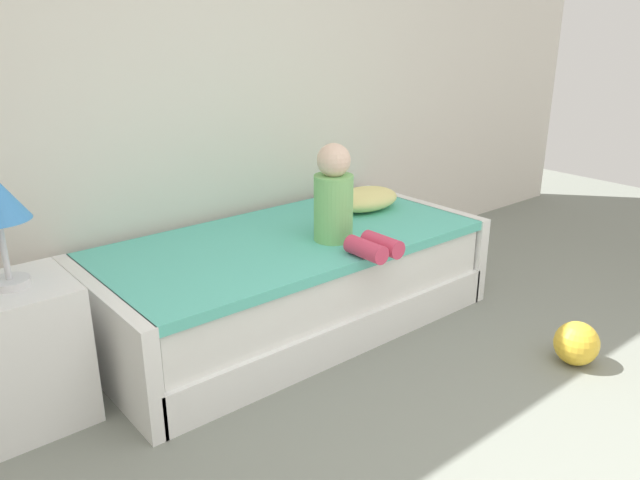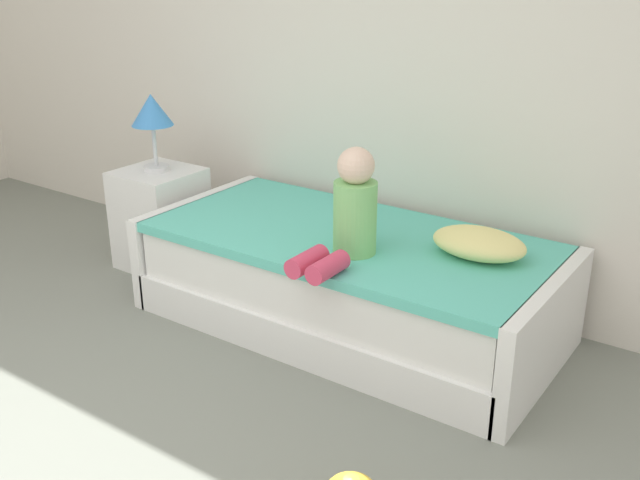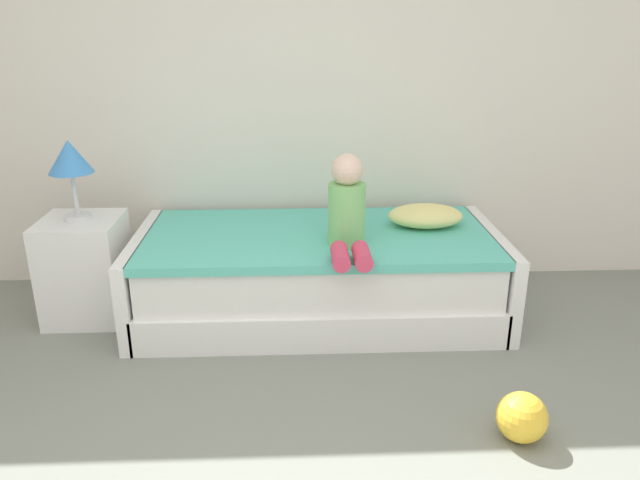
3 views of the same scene
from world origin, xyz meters
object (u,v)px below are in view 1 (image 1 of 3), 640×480
(child_figure, at_px, (340,203))
(toy_ball, at_px, (576,343))
(pillow, at_px, (365,199))
(bed, at_px, (290,281))
(nightstand, at_px, (23,354))

(child_figure, xyz_separation_m, toy_ball, (0.65, -0.99, -0.60))
(pillow, bearing_deg, bed, -171.12)
(pillow, bearing_deg, toy_ball, -83.12)
(nightstand, distance_m, child_figure, 1.57)
(bed, xyz_separation_m, pillow, (0.64, 0.10, 0.32))
(child_figure, height_order, pillow, child_figure)
(nightstand, distance_m, toy_ball, 2.48)
(pillow, height_order, toy_ball, pillow)
(child_figure, distance_m, pillow, 0.61)
(nightstand, height_order, child_figure, child_figure)
(child_figure, distance_m, toy_ball, 1.33)
(toy_ball, bearing_deg, nightstand, 150.31)
(bed, distance_m, child_figure, 0.53)
(bed, bearing_deg, pillow, 8.88)
(child_figure, bearing_deg, pillow, 33.64)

